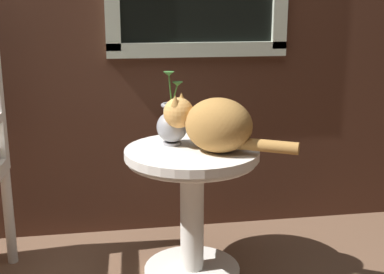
{
  "coord_description": "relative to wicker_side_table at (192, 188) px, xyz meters",
  "views": [
    {
      "loc": [
        -0.06,
        -1.69,
        1.13
      ],
      "look_at": [
        0.27,
        0.29,
        0.61
      ],
      "focal_mm": 47.8,
      "sensor_mm": 36.0,
      "label": 1
    }
  ],
  "objects": [
    {
      "name": "wicker_side_table",
      "position": [
        0.0,
        0.0,
        0.0
      ],
      "size": [
        0.55,
        0.55,
        0.56
      ],
      "color": "silver",
      "rests_on": "ground_plane"
    },
    {
      "name": "pewter_vase_with_ivy",
      "position": [
        -0.07,
        0.08,
        0.26
      ],
      "size": [
        0.13,
        0.13,
        0.31
      ],
      "color": "#99999E",
      "rests_on": "wicker_side_table"
    },
    {
      "name": "cat",
      "position": [
        0.08,
        -0.05,
        0.28
      ],
      "size": [
        0.5,
        0.34,
        0.22
      ],
      "color": "#AD7A3D",
      "rests_on": "wicker_side_table"
    }
  ]
}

